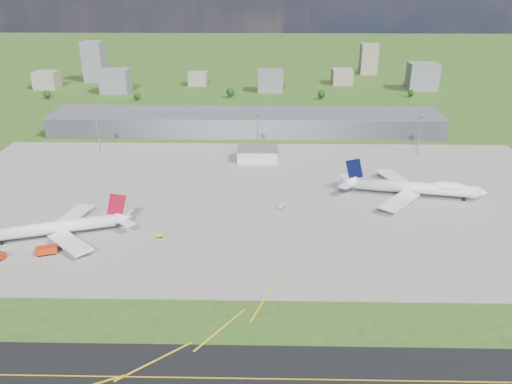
{
  "coord_description": "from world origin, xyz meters",
  "views": [
    {
      "loc": [
        15.21,
        -212.32,
        115.06
      ],
      "look_at": [
        10.46,
        27.32,
        9.0
      ],
      "focal_mm": 35.0,
      "sensor_mm": 36.0,
      "label": 1
    }
  ],
  "objects_px": {
    "airliner_blue_quad": "(415,188)",
    "van_white_far": "(423,190)",
    "fire_truck": "(47,251)",
    "airliner_red_twin": "(58,228)",
    "van_white_near": "(281,207)",
    "tug_yellow": "(160,236)"
  },
  "relations": [
    {
      "from": "fire_truck",
      "to": "tug_yellow",
      "type": "height_order",
      "value": "fire_truck"
    },
    {
      "from": "fire_truck",
      "to": "van_white_far",
      "type": "height_order",
      "value": "fire_truck"
    },
    {
      "from": "fire_truck",
      "to": "van_white_near",
      "type": "relative_size",
      "value": 1.92
    },
    {
      "from": "fire_truck",
      "to": "tug_yellow",
      "type": "xyz_separation_m",
      "value": [
        46.87,
        16.47,
        -1.09
      ]
    },
    {
      "from": "airliner_blue_quad",
      "to": "van_white_far",
      "type": "distance_m",
      "value": 11.02
    },
    {
      "from": "van_white_near",
      "to": "airliner_blue_quad",
      "type": "bearing_deg",
      "value": -54.87
    },
    {
      "from": "airliner_red_twin",
      "to": "van_white_far",
      "type": "height_order",
      "value": "airliner_red_twin"
    },
    {
      "from": "fire_truck",
      "to": "van_white_near",
      "type": "height_order",
      "value": "fire_truck"
    },
    {
      "from": "airliner_red_twin",
      "to": "van_white_far",
      "type": "relative_size",
      "value": 14.17
    },
    {
      "from": "fire_truck",
      "to": "tug_yellow",
      "type": "distance_m",
      "value": 49.69
    },
    {
      "from": "van_white_near",
      "to": "van_white_far",
      "type": "relative_size",
      "value": 1.03
    },
    {
      "from": "tug_yellow",
      "to": "fire_truck",
      "type": "bearing_deg",
      "value": -176.6
    },
    {
      "from": "airliner_red_twin",
      "to": "tug_yellow",
      "type": "bearing_deg",
      "value": 163.33
    },
    {
      "from": "airliner_red_twin",
      "to": "van_white_near",
      "type": "bearing_deg",
      "value": 179.76
    },
    {
      "from": "airliner_red_twin",
      "to": "van_white_near",
      "type": "height_order",
      "value": "airliner_red_twin"
    },
    {
      "from": "van_white_far",
      "to": "tug_yellow",
      "type": "bearing_deg",
      "value": -162.09
    },
    {
      "from": "airliner_blue_quad",
      "to": "tug_yellow",
      "type": "bearing_deg",
      "value": -149.6
    },
    {
      "from": "fire_truck",
      "to": "van_white_near",
      "type": "distance_m",
      "value": 115.96
    },
    {
      "from": "tug_yellow",
      "to": "van_white_near",
      "type": "xyz_separation_m",
      "value": [
        58.33,
        32.32,
        0.33
      ]
    },
    {
      "from": "airliner_blue_quad",
      "to": "airliner_red_twin",
      "type": "bearing_deg",
      "value": -154.36
    },
    {
      "from": "airliner_red_twin",
      "to": "airliner_blue_quad",
      "type": "distance_m",
      "value": 187.0
    },
    {
      "from": "airliner_blue_quad",
      "to": "tug_yellow",
      "type": "distance_m",
      "value": 141.71
    }
  ]
}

